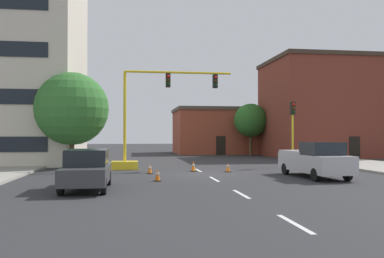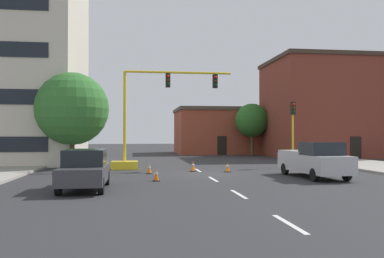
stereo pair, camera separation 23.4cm
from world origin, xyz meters
name	(u,v)px [view 2 (the right image)]	position (x,y,z in m)	size (l,w,h in m)	color
ground_plane	(204,174)	(0.00, 0.00, 0.00)	(160.00, 160.00, 0.00)	#2D2D30
sidewalk_left	(11,165)	(-13.49, 8.00, 0.07)	(6.00, 56.00, 0.14)	#9E998E
sidewalk_right	(346,162)	(13.49, 8.00, 0.07)	(6.00, 56.00, 0.14)	#9E998E
lane_stripe_seg_0	(289,224)	(0.00, -14.00, 0.00)	(0.16, 2.40, 0.01)	silver
lane_stripe_seg_1	(239,194)	(0.00, -8.50, 0.00)	(0.16, 2.40, 0.01)	silver
lane_stripe_seg_2	(213,179)	(0.00, -3.00, 0.00)	(0.16, 2.40, 0.01)	silver
lane_stripe_seg_3	(198,170)	(0.00, 2.50, 0.00)	(0.16, 2.40, 0.01)	silver
building_brick_center	(214,131)	(5.80, 26.92, 2.86)	(9.83, 9.58, 5.69)	brown
building_row_right	(331,108)	(16.79, 17.26, 5.24)	(13.29, 10.27, 10.47)	brown
traffic_signal_gantry	(140,137)	(-3.85, 4.00, 2.20)	(8.36, 1.20, 6.83)	yellow
traffic_light_pole_right	(293,119)	(7.36, 4.34, 3.53)	(0.32, 0.47, 4.80)	yellow
tree_right_far	(252,120)	(8.94, 20.63, 3.99)	(3.81, 3.81, 5.91)	#4C3823
tree_left_near	(72,109)	(-8.69, 5.92, 4.25)	(5.26, 5.26, 6.88)	#4C3823
pickup_truck_silver	(314,160)	(5.70, -2.95, 0.97)	(2.28, 5.50, 1.99)	#BCBCC1
sedan_dark_gray_near_left	(85,169)	(-6.29, -6.27, 0.89)	(1.89, 4.51, 1.74)	#3D3D42
traffic_cone_roadside_a	(149,169)	(-3.30, 0.57, 0.29)	(0.36, 0.36, 0.60)	black
traffic_cone_roadside_b	(156,175)	(-3.07, -3.48, 0.29)	(0.36, 0.36, 0.60)	black
traffic_cone_roadside_c	(193,166)	(-0.45, 1.67, 0.34)	(0.36, 0.36, 0.68)	black
traffic_cone_roadside_d	(228,167)	(1.68, 0.98, 0.30)	(0.36, 0.36, 0.61)	black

